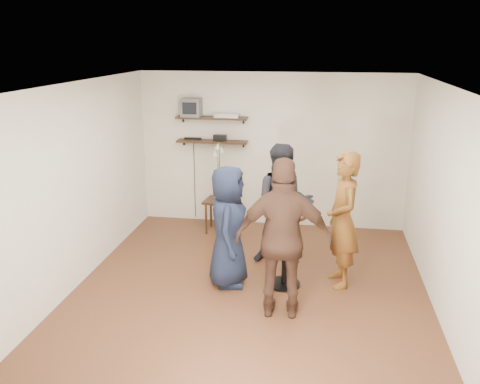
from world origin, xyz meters
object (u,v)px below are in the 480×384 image
Objects in this scene: crt_monitor at (192,107)px; person_navy at (228,226)px; person_dark at (284,205)px; person_plaid at (343,220)px; dvd_deck at (227,115)px; side_table at (219,205)px; radio at (220,138)px; person_brown at (284,239)px; drinks_table at (285,239)px.

crt_monitor is 2.76m from person_navy.
crt_monitor reaches higher than person_dark.
person_plaid is at bearing -41.32° from person_dark.
dvd_deck is (0.60, 0.00, -0.12)m from crt_monitor.
crt_monitor is at bearing 143.74° from side_table.
radio is at bearing 0.00° from crt_monitor.
person_brown reaches higher than side_table.
person_navy is at bearing -76.20° from radio.
person_brown is (0.03, -0.73, 0.29)m from drinks_table.
person_plaid is 1.02× the size of person_dark.
radio is at bearing 9.29° from person_navy.
person_plaid reaches higher than person_dark.
crt_monitor is 2.51m from person_dark.
radio is at bearing 120.34° from drinks_table.
person_navy is at bearing -44.06° from person_brown.
crt_monitor is at bearing -61.12° from person_brown.
side_table is 2.58m from person_plaid.
person_brown reaches higher than person_navy.
crt_monitor is 3.39m from person_plaid.
person_navy is at bearing -74.90° from side_table.
person_dark is at bearing -41.12° from crt_monitor.
side_table is 2.20m from drinks_table.
crt_monitor is at bearing 180.00° from radio.
dvd_deck is at bearing 78.92° from side_table.
person_plaid is at bearing -39.25° from crt_monitor.
dvd_deck is 2.54m from person_navy.
dvd_deck reaches higher than person_dark.
person_plaid is at bearing -129.44° from person_brown.
person_brown is (-0.68, -0.91, 0.06)m from person_plaid.
crt_monitor is 0.18× the size of person_plaid.
person_brown is (0.77, -0.68, 0.14)m from person_navy.
person_dark is (-0.79, 0.56, -0.02)m from person_plaid.
side_table is 1.63m from person_dark.
drinks_table is (1.16, -2.20, -1.25)m from dvd_deck.
person_brown is at bearing -91.88° from person_dark.
drinks_table is 0.77m from person_plaid.
person_dark is 1.09× the size of person_navy.
crt_monitor is 3.60m from person_brown.
side_table is 0.32× the size of person_dark.
radio is at bearing 180.00° from dvd_deck.
person_plaid is at bearing -40.01° from side_table.
radio is at bearing -68.38° from person_brown.
side_table is 2.89m from person_brown.
side_table is at bearing 130.51° from person_dark.
dvd_deck is at bearing -150.91° from person_plaid.
drinks_table is 0.77m from person_dark.
person_navy is (0.55, -2.25, -0.72)m from radio.
person_dark is at bearing 96.37° from drinks_table.
drinks_table is (1.29, -2.20, -0.87)m from radio.
drinks_table is at bearing -90.00° from person_dark.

